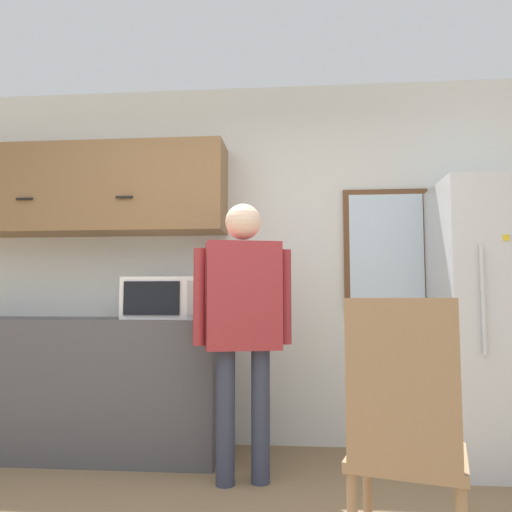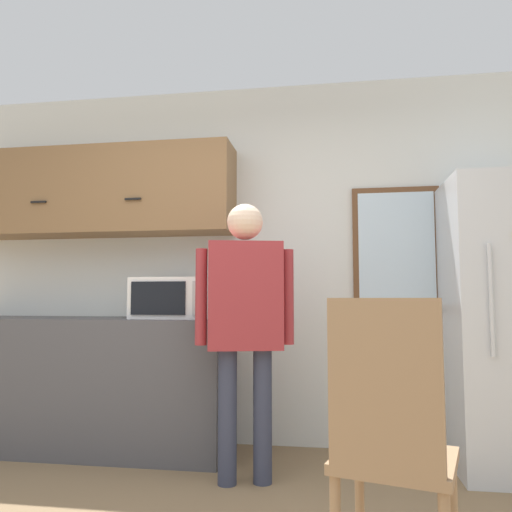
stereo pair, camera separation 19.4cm
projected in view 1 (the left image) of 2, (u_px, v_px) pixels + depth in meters
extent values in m
cube|color=silver|center=(242.00, 261.00, 3.79)|extent=(6.00, 0.06, 2.70)
cube|color=#4C4C51|center=(72.00, 385.00, 3.48)|extent=(2.09, 0.62, 0.93)
cube|color=olive|center=(86.00, 190.00, 3.73)|extent=(2.09, 0.37, 0.65)
cube|color=black|center=(24.00, 199.00, 3.56)|extent=(0.12, 0.01, 0.01)
cube|color=black|center=(124.00, 197.00, 3.49)|extent=(0.12, 0.01, 0.01)
cube|color=white|center=(167.00, 298.00, 3.46)|extent=(0.54, 0.40, 0.28)
cube|color=black|center=(152.00, 298.00, 3.26)|extent=(0.38, 0.01, 0.22)
cube|color=#B2B2B2|center=(193.00, 298.00, 3.24)|extent=(0.08, 0.01, 0.23)
cylinder|color=#33384C|center=(225.00, 417.00, 2.89)|extent=(0.11, 0.11, 0.77)
cylinder|color=#33384C|center=(260.00, 415.00, 2.92)|extent=(0.11, 0.11, 0.77)
cube|color=maroon|center=(243.00, 295.00, 2.97)|extent=(0.48, 0.32, 0.63)
sphere|color=beige|center=(243.00, 222.00, 3.00)|extent=(0.22, 0.22, 0.22)
cylinder|color=maroon|center=(199.00, 297.00, 2.92)|extent=(0.07, 0.07, 0.57)
cylinder|color=maroon|center=(286.00, 297.00, 3.01)|extent=(0.07, 0.07, 0.57)
cube|color=silver|center=(495.00, 322.00, 3.24)|extent=(0.70, 0.67, 1.83)
cylinder|color=silver|center=(483.00, 300.00, 2.91)|extent=(0.02, 0.02, 0.64)
cube|color=yellow|center=(506.00, 238.00, 2.95)|extent=(0.04, 0.01, 0.04)
cube|color=#997551|center=(408.00, 457.00, 1.93)|extent=(0.53, 0.53, 0.04)
cylinder|color=#997551|center=(460.00, 509.00, 2.02)|extent=(0.04, 0.04, 0.43)
cylinder|color=#997551|center=(368.00, 496.00, 2.15)|extent=(0.04, 0.04, 0.43)
cube|color=#997551|center=(401.00, 382.00, 1.78)|extent=(0.39, 0.15, 0.60)
cube|color=brown|center=(386.00, 250.00, 3.67)|extent=(0.61, 0.04, 0.90)
cube|color=silver|center=(386.00, 249.00, 3.65)|extent=(0.53, 0.01, 0.82)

